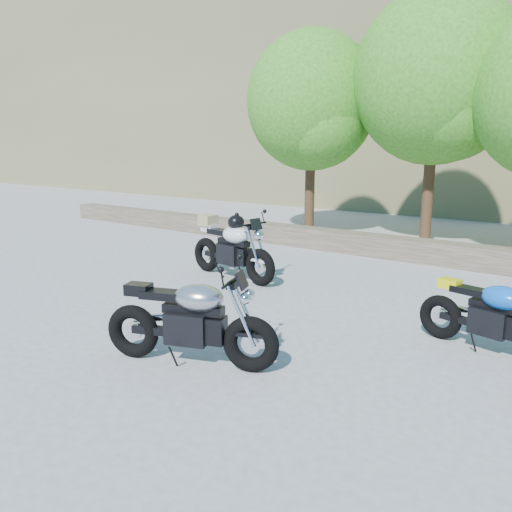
% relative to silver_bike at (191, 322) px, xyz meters
% --- Properties ---
extents(ground, '(90.00, 90.00, 0.00)m').
position_rel_silver_bike_xyz_m(ground, '(-1.13, 1.49, -0.52)').
color(ground, gray).
rests_on(ground, ground).
extents(stone_wall, '(22.00, 0.55, 0.50)m').
position_rel_silver_bike_xyz_m(stone_wall, '(-1.13, 6.99, -0.27)').
color(stone_wall, '#4C3E33').
rests_on(stone_wall, ground).
extents(tree_decid_left, '(3.67, 3.67, 5.62)m').
position_rel_silver_bike_xyz_m(tree_decid_left, '(-3.52, 8.63, 3.11)').
color(tree_decid_left, '#382314').
rests_on(tree_decid_left, ground).
extents(tree_decid_mid, '(4.08, 4.08, 6.24)m').
position_rel_silver_bike_xyz_m(tree_decid_mid, '(-0.22, 9.03, 3.52)').
color(tree_decid_mid, '#382314').
rests_on(tree_decid_mid, ground).
extents(silver_bike, '(2.05, 0.97, 1.07)m').
position_rel_silver_bike_xyz_m(silver_bike, '(0.00, 0.00, 0.00)').
color(silver_bike, black).
rests_on(silver_bike, ground).
extents(white_bike, '(2.27, 0.72, 1.26)m').
position_rel_silver_bike_xyz_m(white_bike, '(-2.18, 3.36, 0.09)').
color(white_bike, black).
rests_on(white_bike, ground).
extents(blue_bike, '(1.90, 0.67, 0.96)m').
position_rel_silver_bike_xyz_m(blue_bike, '(2.72, 2.44, -0.05)').
color(blue_bike, black).
rests_on(blue_bike, ground).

